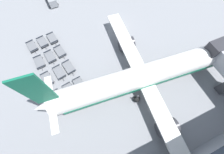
{
  "coord_description": "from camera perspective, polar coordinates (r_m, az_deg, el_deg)",
  "views": [
    {
      "loc": [
        23.78,
        -12.63,
        25.71
      ],
      "look_at": [
        13.08,
        -7.81,
        1.87
      ],
      "focal_mm": 22.0,
      "sensor_mm": 36.0,
      "label": 1
    }
  ],
  "objects": [
    {
      "name": "baggage_dolly_row_mid_b_col_b",
      "position": [
        33.59,
        -20.76,
        9.87
      ],
      "size": [
        3.97,
        2.36,
        0.92
      ],
      "color": "slate",
      "rests_on": "ground_plane"
    },
    {
      "name": "baggage_dolly_row_mid_a_col_c",
      "position": [
        30.65,
        -21.06,
        1.83
      ],
      "size": [
        3.96,
        2.29,
        0.92
      ],
      "color": "slate",
      "rests_on": "ground_plane"
    },
    {
      "name": "baggage_dolly_row_near_col_d",
      "position": [
        28.46,
        -21.83,
        -8.0
      ],
      "size": [
        3.96,
        2.25,
        0.92
      ],
      "color": "slate",
      "rests_on": "ground_plane"
    },
    {
      "name": "baggage_dolly_row_near_col_a",
      "position": [
        37.24,
        -30.26,
        10.91
      ],
      "size": [
        3.96,
        2.36,
        0.92
      ],
      "color": "slate",
      "rests_on": "ground_plane"
    },
    {
      "name": "baggage_dolly_row_mid_a_col_d",
      "position": [
        28.18,
        -17.24,
        -5.46
      ],
      "size": [
        3.95,
        2.22,
        0.92
      ],
      "color": "slate",
      "rests_on": "ground_plane"
    },
    {
      "name": "baggage_dolly_row_mid_b_col_d",
      "position": [
        28.14,
        -13.31,
        -3.18
      ],
      "size": [
        3.95,
        2.14,
        0.92
      ],
      "color": "slate",
      "rests_on": "ground_plane"
    },
    {
      "name": "baggage_dolly_row_mid_a_col_b",
      "position": [
        33.57,
        -24.29,
        7.69
      ],
      "size": [
        3.96,
        2.23,
        0.92
      ],
      "color": "slate",
      "rests_on": "ground_plane"
    },
    {
      "name": "ground_plane",
      "position": [
        37.23,
        2.89,
        20.03
      ],
      "size": [
        500.0,
        500.0,
        0.0
      ],
      "primitive_type": "plane",
      "color": "gray"
    },
    {
      "name": "baggage_dolly_row_mid_b_col_c",
      "position": [
        30.63,
        -17.49,
        3.93
      ],
      "size": [
        3.96,
        2.33,
        0.92
      ],
      "color": "slate",
      "rests_on": "ground_plane"
    },
    {
      "name": "baggage_dolly_row_mid_b_col_a",
      "position": [
        36.8,
        -23.56,
        14.53
      ],
      "size": [
        3.96,
        2.26,
        0.92
      ],
      "color": "slate",
      "rests_on": "ground_plane"
    },
    {
      "name": "baggage_dolly_row_near_col_c",
      "position": [
        30.87,
        -25.33,
        -0.8
      ],
      "size": [
        3.96,
        2.27,
        0.92
      ],
      "color": "slate",
      "rests_on": "ground_plane"
    },
    {
      "name": "airplane",
      "position": [
        26.01,
        14.9,
        1.02
      ],
      "size": [
        35.22,
        41.31,
        13.22
      ],
      "color": "white",
      "rests_on": "ground_plane"
    },
    {
      "name": "baggage_dolly_row_mid_a_col_a",
      "position": [
        36.96,
        -26.92,
        12.78
      ],
      "size": [
        3.97,
        2.37,
        0.92
      ],
      "color": "slate",
      "rests_on": "ground_plane"
    },
    {
      "name": "baggage_dolly_row_near_col_b",
      "position": [
        33.78,
        -27.96,
        5.47
      ],
      "size": [
        3.94,
        2.08,
        0.92
      ],
      "color": "slate",
      "rests_on": "ground_plane"
    }
  ]
}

